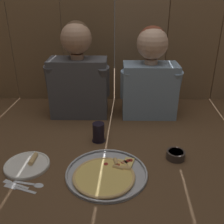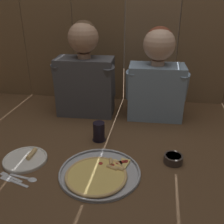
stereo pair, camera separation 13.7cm
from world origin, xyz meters
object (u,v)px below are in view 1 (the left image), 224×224
object	(u,v)px
pizza_tray	(106,174)
diner_right	(150,75)
dipping_bowl	(176,154)
dinner_plate	(27,165)
drinking_glass	(99,132)
diner_left	(78,73)

from	to	relation	value
pizza_tray	diner_right	xyz separation A→B (m)	(0.26, 0.65, 0.27)
dipping_bowl	dinner_plate	bearing A→B (deg)	-173.95
dinner_plate	diner_right	distance (m)	0.90
drinking_glass	dipping_bowl	bearing A→B (deg)	-22.67
dipping_bowl	diner_right	distance (m)	0.57
drinking_glass	dipping_bowl	world-z (taller)	drinking_glass
pizza_tray	dipping_bowl	world-z (taller)	dipping_bowl
dinner_plate	dipping_bowl	bearing A→B (deg)	6.05
drinking_glass	diner_left	size ratio (longest dim) A/B	0.18
drinking_glass	dipping_bowl	size ratio (longest dim) A/B	1.15
dinner_plate	drinking_glass	bearing A→B (deg)	36.42
dipping_bowl	diner_right	world-z (taller)	diner_right
pizza_tray	diner_right	size ratio (longest dim) A/B	0.65
pizza_tray	dipping_bowl	xyz separation A→B (m)	(0.34, 0.14, 0.01)
dinner_plate	dipping_bowl	world-z (taller)	dipping_bowl
dinner_plate	pizza_tray	bearing A→B (deg)	-9.77
drinking_glass	diner_right	world-z (taller)	diner_right
diner_left	diner_right	world-z (taller)	diner_left
diner_left	diner_right	size ratio (longest dim) A/B	1.05
pizza_tray	diner_left	distance (m)	0.73
diner_left	diner_right	bearing A→B (deg)	0.04
pizza_tray	dinner_plate	bearing A→B (deg)	170.23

